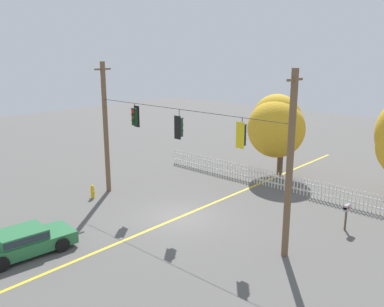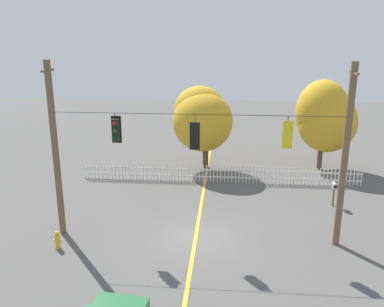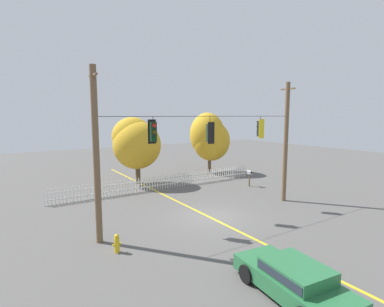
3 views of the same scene
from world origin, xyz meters
TOP-DOWN VIEW (x-y plane):
  - ground at (0.00, 0.00)m, footprint 80.00×80.00m
  - lane_centerline_stripe at (0.00, 0.00)m, footprint 0.16×36.00m
  - signal_support_span at (0.00, 0.00)m, footprint 12.77×1.10m
  - traffic_signal_eastbound_side at (-3.46, 0.01)m, footprint 0.43×0.38m
  - traffic_signal_southbound_primary at (-0.04, -0.01)m, footprint 0.43×0.38m
  - traffic_signal_northbound_secondary at (3.81, -0.01)m, footprint 0.43×0.38m
  - white_picket_fence at (0.89, 7.44)m, footprint 17.33×0.06m
  - autumn_maple_near_fence at (-0.40, 10.06)m, footprint 3.99×3.76m
  - autumn_maple_mid at (7.83, 10.87)m, footprint 4.08×3.64m
  - parked_car at (-2.15, -7.52)m, footprint 2.24×4.29m
  - fire_hydrant at (-5.90, -1.43)m, footprint 0.38×0.22m
  - roadside_mailbox at (7.12, 4.28)m, footprint 0.25×0.44m

SIDE VIEW (x-z plane):
  - ground at x=0.00m, z-range 0.00..0.00m
  - lane_centerline_stripe at x=0.00m, z-range 0.00..0.01m
  - fire_hydrant at x=-5.90m, z-range -0.01..0.80m
  - white_picket_fence at x=0.89m, z-range 0.00..1.09m
  - parked_car at x=-2.15m, z-range 0.03..1.18m
  - roadside_mailbox at x=7.12m, z-range 0.42..1.75m
  - autumn_maple_near_fence at x=-0.40m, z-range 0.73..6.38m
  - autumn_maple_mid at x=7.83m, z-range 0.52..6.59m
  - signal_support_span at x=0.00m, z-range 0.07..8.02m
  - traffic_signal_southbound_primary at x=-0.04m, z-range 4.09..5.59m
  - traffic_signal_northbound_secondary at x=3.81m, z-range 4.30..5.66m
  - traffic_signal_eastbound_side at x=-3.46m, z-range 4.33..5.67m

